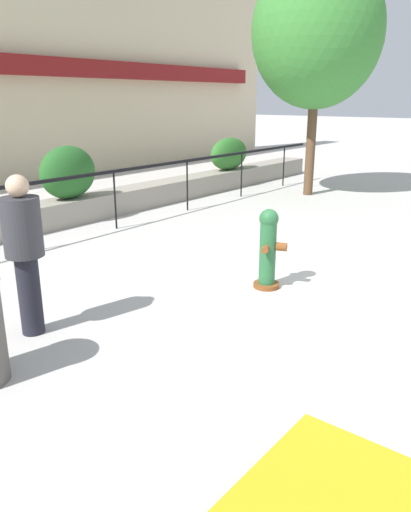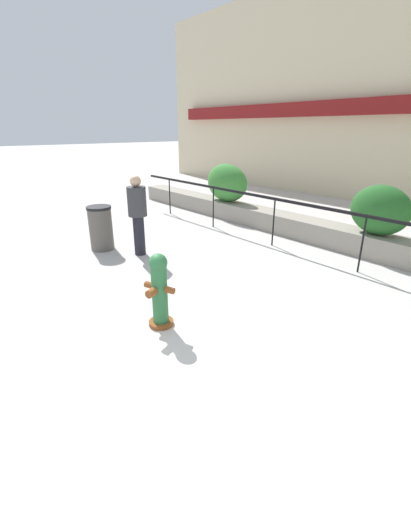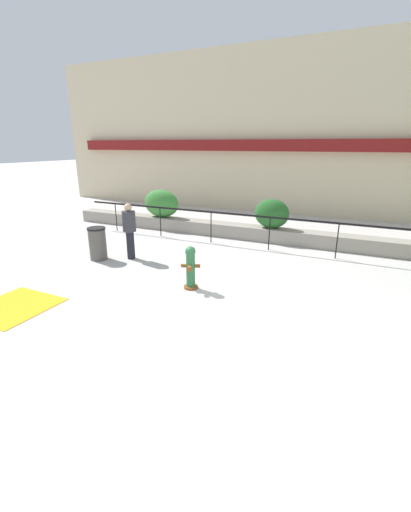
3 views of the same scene
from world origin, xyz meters
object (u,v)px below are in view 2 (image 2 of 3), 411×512
at_px(hedge_bush_0, 227,183).
at_px(fire_hydrant, 159,290).
at_px(pedestrian, 137,211).
at_px(trash_bin, 101,228).
at_px(hedge_bush_1, 380,210).

distance_m(hedge_bush_0, fire_hydrant, 6.53).
bearing_deg(pedestrian, trash_bin, -150.47).
xyz_separation_m(fire_hydrant, pedestrian, (-2.77, 1.27, 0.44)).
relative_size(hedge_bush_1, pedestrian, 0.73).
relative_size(hedge_bush_0, hedge_bush_1, 1.27).
bearing_deg(hedge_bush_1, pedestrian, -131.54).
distance_m(hedge_bush_1, pedestrian, 5.13).
distance_m(fire_hydrant, trash_bin, 3.72).
bearing_deg(trash_bin, hedge_bush_0, 95.41).
xyz_separation_m(hedge_bush_0, pedestrian, (1.28, -3.84, -0.08)).
bearing_deg(hedge_bush_1, fire_hydrant, -97.08).
xyz_separation_m(pedestrian, trash_bin, (-0.87, -0.49, -0.48)).
distance_m(hedge_bush_0, hedge_bush_1, 4.68).
distance_m(pedestrian, trash_bin, 1.11).
xyz_separation_m(hedge_bush_0, hedge_bush_1, (4.68, 0.00, -0.04)).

